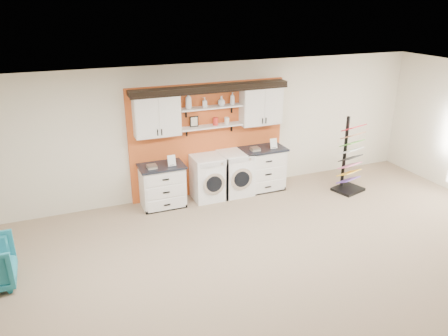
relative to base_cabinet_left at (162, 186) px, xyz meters
name	(u,v)px	position (x,y,z in m)	size (l,w,h in m)	color
floor	(304,296)	(1.13, -3.64, -0.44)	(10.00, 10.00, 0.00)	gray
ceiling	(320,105)	(1.13, -3.64, 2.36)	(10.00, 10.00, 0.00)	white
wall_back	(208,130)	(1.13, 0.36, 0.96)	(10.00, 10.00, 0.00)	beige
accent_panel	(209,139)	(1.13, 0.32, 0.76)	(3.40, 0.07, 2.40)	#C65421
upper_cabinet_left	(157,115)	(0.00, 0.15, 1.44)	(0.90, 0.35, 0.84)	white
upper_cabinet_right	(261,105)	(2.26, 0.15, 1.44)	(0.90, 0.35, 0.84)	white
shelf_lower	(211,126)	(1.13, 0.16, 1.09)	(1.32, 0.28, 0.03)	white
shelf_upper	(211,107)	(1.13, 0.16, 1.49)	(1.32, 0.28, 0.03)	white
crown_molding	(210,88)	(1.13, 0.17, 1.88)	(3.30, 0.41, 0.13)	black
picture_frame	(194,122)	(0.78, 0.21, 1.21)	(0.18, 0.02, 0.22)	black
canister_red	(216,121)	(1.23, 0.16, 1.18)	(0.11, 0.11, 0.16)	red
canister_cream	(227,121)	(1.48, 0.16, 1.17)	(0.10, 0.10, 0.14)	silver
base_cabinet_left	(162,186)	(0.00, 0.00, 0.00)	(0.91, 0.66, 0.89)	white
base_cabinet_right	(262,169)	(2.26, 0.00, 0.04)	(0.98, 0.66, 0.96)	white
washer	(208,177)	(1.00, 0.00, 0.03)	(0.67, 0.71, 0.94)	white
dryer	(235,173)	(1.61, 0.00, 0.04)	(0.69, 0.71, 0.96)	white
sample_rack	(349,168)	(3.99, -0.80, 0.08)	(0.72, 0.65, 1.66)	black
soap_bottle_a	(188,101)	(0.66, 0.16, 1.66)	(0.12, 0.13, 0.32)	silver
soap_bottle_b	(205,102)	(1.00, 0.16, 1.60)	(0.09, 0.09, 0.20)	silver
soap_bottle_c	(221,101)	(1.36, 0.16, 1.60)	(0.15, 0.15, 0.19)	silver
soap_bottle_d	(232,98)	(1.60, 0.16, 1.63)	(0.10, 0.10, 0.25)	silver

